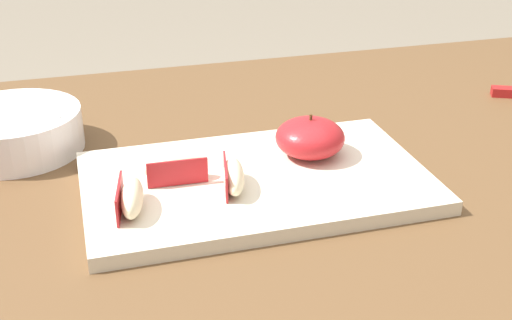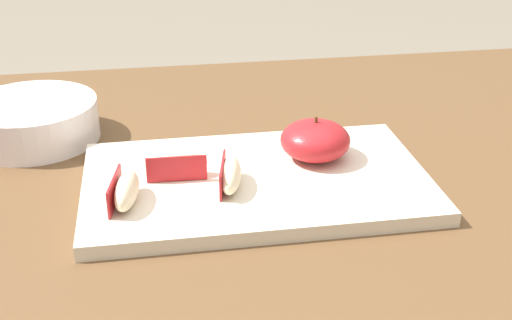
{
  "view_description": "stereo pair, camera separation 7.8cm",
  "coord_description": "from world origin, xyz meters",
  "px_view_note": "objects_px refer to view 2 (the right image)",
  "views": [
    {
      "loc": [
        -0.16,
        -0.74,
        1.14
      ],
      "look_at": [
        0.03,
        -0.07,
        0.8
      ],
      "focal_mm": 47.53,
      "sensor_mm": 36.0,
      "label": 1
    },
    {
      "loc": [
        -0.08,
        -0.76,
        1.14
      ],
      "look_at": [
        0.03,
        -0.07,
        0.8
      ],
      "focal_mm": 47.53,
      "sensor_mm": 36.0,
      "label": 2
    }
  ],
  "objects_px": {
    "cutting_board": "(256,182)",
    "apple_wedge_front": "(176,164)",
    "ceramic_fruit_bowl": "(32,119)",
    "apple_half_skin_up": "(315,140)",
    "apple_wedge_right": "(233,175)",
    "apple_wedge_back": "(126,191)"
  },
  "relations": [
    {
      "from": "apple_half_skin_up",
      "to": "ceramic_fruit_bowl",
      "type": "distance_m",
      "value": 0.38
    },
    {
      "from": "apple_wedge_back",
      "to": "ceramic_fruit_bowl",
      "type": "bearing_deg",
      "value": 118.64
    },
    {
      "from": "cutting_board",
      "to": "apple_wedge_right",
      "type": "height_order",
      "value": "apple_wedge_right"
    },
    {
      "from": "apple_half_skin_up",
      "to": "ceramic_fruit_bowl",
      "type": "relative_size",
      "value": 0.49
    },
    {
      "from": "cutting_board",
      "to": "apple_wedge_front",
      "type": "height_order",
      "value": "apple_wedge_front"
    },
    {
      "from": "apple_wedge_right",
      "to": "ceramic_fruit_bowl",
      "type": "height_order",
      "value": "ceramic_fruit_bowl"
    },
    {
      "from": "apple_wedge_front",
      "to": "cutting_board",
      "type": "bearing_deg",
      "value": -7.95
    },
    {
      "from": "apple_wedge_front",
      "to": "apple_wedge_right",
      "type": "height_order",
      "value": "same"
    },
    {
      "from": "apple_half_skin_up",
      "to": "apple_wedge_front",
      "type": "distance_m",
      "value": 0.17
    },
    {
      "from": "apple_wedge_right",
      "to": "ceramic_fruit_bowl",
      "type": "relative_size",
      "value": 0.43
    },
    {
      "from": "apple_half_skin_up",
      "to": "apple_wedge_front",
      "type": "height_order",
      "value": "apple_half_skin_up"
    },
    {
      "from": "apple_half_skin_up",
      "to": "apple_wedge_back",
      "type": "bearing_deg",
      "value": -161.21
    },
    {
      "from": "apple_wedge_front",
      "to": "ceramic_fruit_bowl",
      "type": "relative_size",
      "value": 0.42
    },
    {
      "from": "apple_wedge_front",
      "to": "apple_wedge_right",
      "type": "distance_m",
      "value": 0.07
    },
    {
      "from": "apple_half_skin_up",
      "to": "apple_wedge_back",
      "type": "relative_size",
      "value": 1.13
    },
    {
      "from": "cutting_board",
      "to": "apple_wedge_front",
      "type": "distance_m",
      "value": 0.09
    },
    {
      "from": "apple_wedge_right",
      "to": "apple_wedge_back",
      "type": "xyz_separation_m",
      "value": [
        -0.12,
        -0.02,
        0.0
      ]
    },
    {
      "from": "apple_half_skin_up",
      "to": "apple_wedge_right",
      "type": "height_order",
      "value": "apple_half_skin_up"
    },
    {
      "from": "apple_wedge_front",
      "to": "ceramic_fruit_bowl",
      "type": "xyz_separation_m",
      "value": [
        -0.18,
        0.17,
        -0.0
      ]
    },
    {
      "from": "ceramic_fruit_bowl",
      "to": "apple_half_skin_up",
      "type": "bearing_deg",
      "value": -23.45
    },
    {
      "from": "ceramic_fruit_bowl",
      "to": "cutting_board",
      "type": "bearing_deg",
      "value": -34.48
    },
    {
      "from": "apple_wedge_back",
      "to": "ceramic_fruit_bowl",
      "type": "relative_size",
      "value": 0.43
    }
  ]
}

